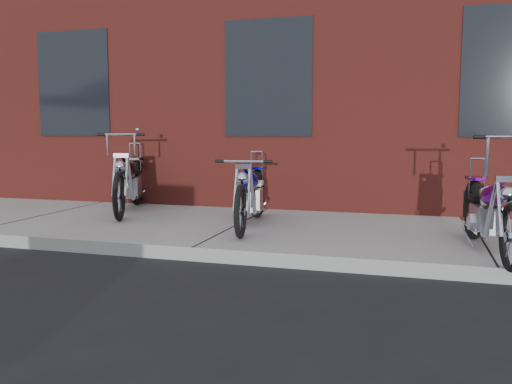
% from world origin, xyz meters
% --- Properties ---
extents(ground, '(120.00, 120.00, 0.00)m').
position_xyz_m(ground, '(0.00, 0.00, 0.00)').
color(ground, black).
rests_on(ground, ground).
extents(sidewalk, '(22.00, 3.00, 0.15)m').
position_xyz_m(sidewalk, '(0.00, 1.50, 0.07)').
color(sidewalk, gray).
rests_on(sidewalk, ground).
extents(building_brick, '(22.00, 10.00, 8.00)m').
position_xyz_m(building_brick, '(0.00, 8.00, 4.00)').
color(building_brick, maroon).
rests_on(building_brick, ground).
extents(chopper_purple, '(0.52, 2.13, 1.19)m').
position_xyz_m(chopper_purple, '(2.98, 0.68, 0.53)').
color(chopper_purple, black).
rests_on(chopper_purple, sidewalk).
extents(chopper_blue, '(0.59, 2.16, 0.95)m').
position_xyz_m(chopper_blue, '(0.20, 1.43, 0.54)').
color(chopper_blue, black).
rests_on(chopper_blue, sidewalk).
extents(chopper_third, '(0.98, 2.26, 1.21)m').
position_xyz_m(chopper_third, '(-1.97, 2.14, 0.58)').
color(chopper_third, black).
rests_on(chopper_third, sidewalk).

